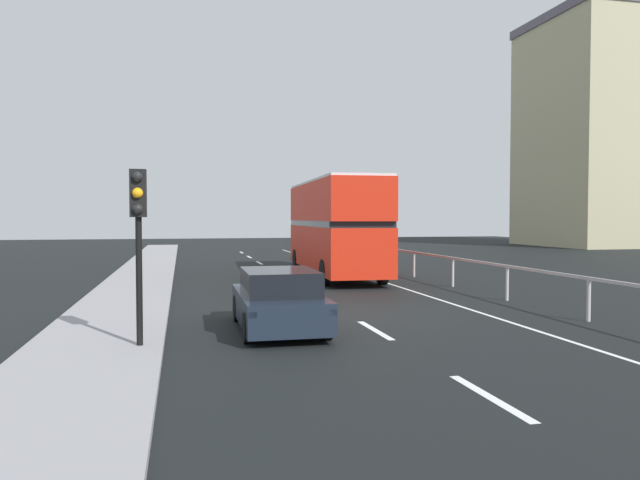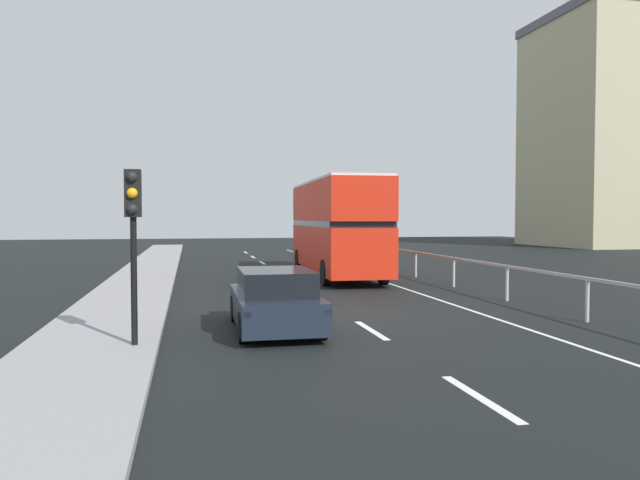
# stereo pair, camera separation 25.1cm
# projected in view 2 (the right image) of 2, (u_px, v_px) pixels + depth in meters

# --- Properties ---
(ground_plane) EXTENTS (75.72, 120.00, 0.10)m
(ground_plane) POSITION_uv_depth(u_px,v_px,m) (345.00, 316.00, 16.00)
(ground_plane) COLOR black
(near_sidewalk_kerb) EXTENTS (2.59, 80.00, 0.14)m
(near_sidewalk_kerb) POSITION_uv_depth(u_px,v_px,m) (111.00, 319.00, 14.73)
(near_sidewalk_kerb) COLOR gray
(near_sidewalk_kerb) RESTS_ON ground
(lane_paint_markings) EXTENTS (3.70, 46.00, 0.01)m
(lane_paint_markings) POSITION_uv_depth(u_px,v_px,m) (344.00, 279.00, 24.92)
(lane_paint_markings) COLOR silver
(lane_paint_markings) RESTS_ON ground
(bridge_side_railing) EXTENTS (0.10, 42.00, 1.11)m
(bridge_side_railing) POSITION_uv_depth(u_px,v_px,m) (416.00, 256.00, 25.93)
(bridge_side_railing) COLOR #B1ACAD
(bridge_side_railing) RESTS_ON ground
(distant_building_block) EXTENTS (14.41, 11.98, 20.70)m
(distant_building_block) POSITION_uv_depth(u_px,v_px,m) (621.00, 132.00, 54.51)
(distant_building_block) COLOR tan
(distant_building_block) RESTS_ON ground
(double_decker_bus_red) EXTENTS (2.87, 10.38, 4.16)m
(double_decker_bus_red) POSITION_uv_depth(u_px,v_px,m) (336.00, 225.00, 26.23)
(double_decker_bus_red) COLOR red
(double_decker_bus_red) RESTS_ON ground
(hatchback_car_near) EXTENTS (1.87, 4.09, 1.40)m
(hatchback_car_near) POSITION_uv_depth(u_px,v_px,m) (275.00, 301.00, 13.68)
(hatchback_car_near) COLOR #192230
(hatchback_car_near) RESTS_ON ground
(traffic_signal_pole) EXTENTS (0.30, 0.42, 3.34)m
(traffic_signal_pole) POSITION_uv_depth(u_px,v_px,m) (133.00, 214.00, 11.36)
(traffic_signal_pole) COLOR black
(traffic_signal_pole) RESTS_ON near_sidewalk_kerb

